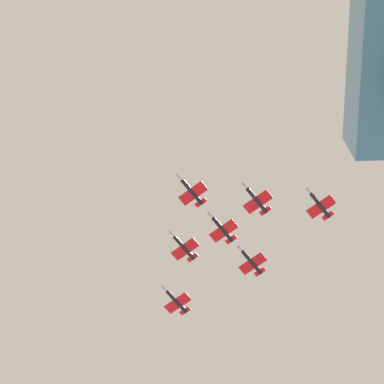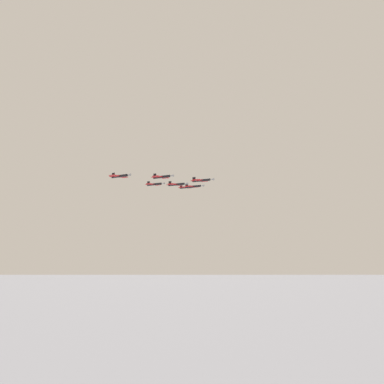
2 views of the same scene
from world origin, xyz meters
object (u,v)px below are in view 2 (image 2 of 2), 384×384
object	(u,v)px
jet_center_rear	(120,176)
jet_port_trail	(155,184)
jet_port_inner	(193,186)
jet_port_outer	(177,184)
jet_starboard_inner	(162,177)
jet_starboard_outer	(187,187)
jet_lead	(202,180)

from	to	relation	value
jet_center_rear	jet_port_trail	bearing A→B (deg)	-174.29
jet_port_inner	jet_port_outer	size ratio (longest dim) A/B	1.00
jet_starboard_inner	jet_starboard_outer	bearing A→B (deg)	-161.57
jet_lead	jet_center_rear	xyz separation A→B (m)	(40.63, 6.33, 0.86)
jet_port_outer	jet_center_rear	size ratio (longest dim) A/B	1.00
jet_lead	jet_port_inner	size ratio (longest dim) A/B	1.00
jet_port_outer	jet_starboard_outer	xyz separation A→B (m)	(-6.59, -31.19, 2.16)
jet_port_inner	jet_port_trail	bearing A→B (deg)	-50.19
jet_port_outer	jet_center_rear	bearing A→B (deg)	-24.23
jet_port_inner	jet_port_trail	size ratio (longest dim) A/B	1.00
jet_starboard_inner	jet_port_outer	distance (m)	14.76
jet_starboard_outer	jet_port_trail	bearing A→B (deg)	-5.71
jet_port_inner	jet_starboard_outer	bearing A→B (deg)	-135.00
jet_lead	jet_starboard_outer	size ratio (longest dim) A/B	1.00
jet_lead	jet_port_inner	bearing A→B (deg)	-135.00
jet_starboard_outer	jet_port_trail	size ratio (longest dim) A/B	1.00
jet_port_outer	jet_lead	bearing A→B (deg)	90.00
jet_port_inner	jet_port_outer	distance (m)	14.61
jet_port_outer	jet_center_rear	xyz separation A→B (m)	(27.71, 15.76, 1.85)
jet_lead	jet_port_inner	xyz separation A→B (m)	(3.16, -20.31, -0.70)
jet_starboard_outer	jet_center_rear	size ratio (longest dim) A/B	1.00
jet_port_inner	jet_starboard_inner	distance (m)	29.13
jet_starboard_inner	jet_port_outer	world-z (taller)	jet_starboard_inner
jet_center_rear	jet_port_outer	bearing A→B (deg)	155.77
jet_lead	jet_port_outer	world-z (taller)	jet_lead
jet_starboard_inner	jet_center_rear	xyz separation A→B (m)	(20.31, 3.16, -0.28)
jet_starboard_outer	jet_port_inner	bearing A→B (deg)	45.00
jet_lead	jet_starboard_outer	distance (m)	41.13
jet_lead	jet_starboard_inner	xyz separation A→B (m)	(20.31, 3.16, 1.15)
jet_starboard_inner	jet_port_trail	bearing A→B (deg)	-129.81
jet_port_inner	jet_center_rear	xyz separation A→B (m)	(37.46, 26.64, 1.57)
jet_starboard_outer	jet_center_rear	xyz separation A→B (m)	(34.30, 46.95, -0.31)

